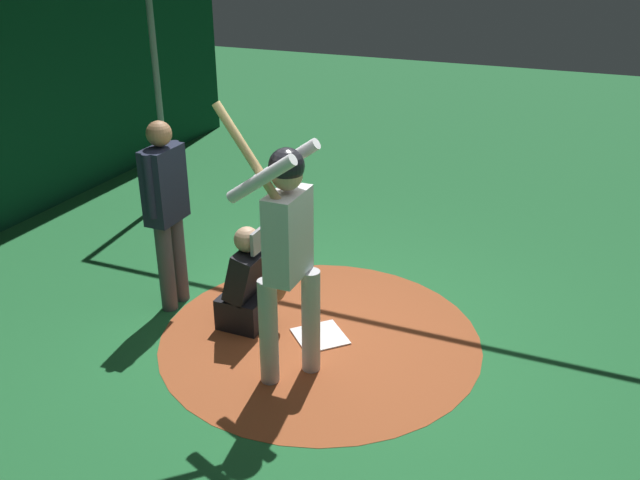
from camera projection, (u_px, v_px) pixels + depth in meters
name	position (u px, v px, depth m)	size (l,w,h in m)	color
ground_plane	(320.00, 337.00, 5.99)	(27.44, 27.44, 0.00)	#216633
dirt_circle	(320.00, 337.00, 5.98)	(2.82, 2.82, 0.01)	#9E4C28
home_plate	(320.00, 336.00, 5.98)	(0.42, 0.42, 0.01)	white
batter	(287.00, 243.00, 5.00)	(0.68, 0.49, 2.22)	#BCBCC0
catcher	(248.00, 288.00, 6.02)	(0.58, 0.40, 0.97)	black
umpire	(166.00, 206.00, 6.11)	(0.22, 0.49, 1.80)	#4C4C51
cage_frame	(320.00, 70.00, 5.00)	(6.47, 4.76, 3.31)	gray
baseball_0	(263.00, 317.00, 6.22)	(0.07, 0.07, 0.07)	white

